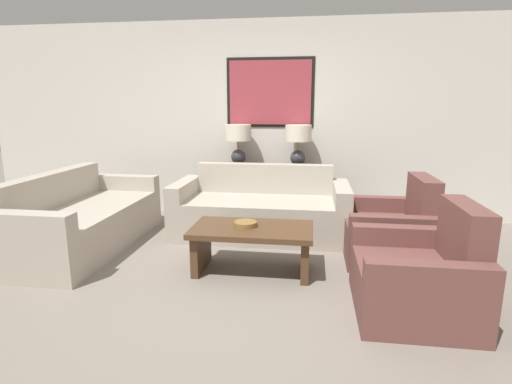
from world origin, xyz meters
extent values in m
plane|color=slate|center=(0.00, 0.00, 0.00)|extent=(20.00, 20.00, 0.00)
cube|color=beige|center=(0.00, 2.34, 1.32)|extent=(8.29, 0.10, 2.65)
cube|color=black|center=(0.00, 2.28, 1.70)|extent=(1.18, 0.01, 0.92)
cube|color=#9E3842|center=(0.00, 2.28, 1.70)|extent=(1.10, 0.02, 0.84)
cube|color=#332319|center=(0.00, 2.06, 0.36)|extent=(1.33, 0.39, 0.73)
cylinder|color=#333338|center=(-0.40, 2.06, 0.74)|extent=(0.17, 0.17, 0.02)
sphere|color=#333338|center=(-0.40, 2.06, 0.85)|extent=(0.20, 0.20, 0.20)
cylinder|color=#8C7A51|center=(-0.40, 2.06, 1.01)|extent=(0.02, 0.02, 0.12)
cylinder|color=beige|center=(-0.40, 2.06, 1.18)|extent=(0.34, 0.34, 0.21)
cylinder|color=#333338|center=(0.40, 2.06, 0.74)|extent=(0.17, 0.17, 0.02)
sphere|color=#333338|center=(0.40, 2.06, 0.85)|extent=(0.20, 0.20, 0.20)
cylinder|color=#8C7A51|center=(0.40, 2.06, 1.01)|extent=(0.02, 0.02, 0.12)
cylinder|color=beige|center=(0.40, 2.06, 1.18)|extent=(0.34, 0.34, 0.21)
cube|color=#ADA393|center=(0.00, 1.25, 0.23)|extent=(1.69, 0.74, 0.45)
cube|color=#ADA393|center=(0.00, 1.71, 0.41)|extent=(1.69, 0.18, 0.82)
cube|color=#ADA393|center=(-0.93, 1.34, 0.32)|extent=(0.18, 0.92, 0.64)
cube|color=#ADA393|center=(0.93, 1.34, 0.32)|extent=(0.18, 0.92, 0.64)
cube|color=#ADA393|center=(-1.77, 0.69, 0.23)|extent=(0.74, 1.69, 0.45)
cube|color=#ADA393|center=(-2.23, 0.69, 0.41)|extent=(0.18, 1.69, 0.82)
cube|color=#ADA393|center=(-1.86, -0.25, 0.32)|extent=(0.92, 0.18, 0.64)
cube|color=#ADA393|center=(-1.86, 1.62, 0.32)|extent=(0.92, 0.18, 0.64)
cube|color=#4C331E|center=(0.06, 0.27, 0.41)|extent=(1.11, 0.62, 0.05)
cube|color=#4C331E|center=(-0.43, 0.27, 0.19)|extent=(0.07, 0.49, 0.38)
cube|color=#4C331E|center=(0.55, 0.27, 0.19)|extent=(0.07, 0.49, 0.38)
cylinder|color=olive|center=(-0.01, 0.29, 0.46)|extent=(0.21, 0.21, 0.04)
cube|color=brown|center=(1.27, 0.82, 0.19)|extent=(0.65, 0.66, 0.38)
cube|color=brown|center=(1.69, 0.82, 0.42)|extent=(0.18, 0.66, 0.85)
cube|color=brown|center=(1.36, 1.22, 0.27)|extent=(0.83, 0.14, 0.54)
cube|color=brown|center=(1.36, 0.42, 0.27)|extent=(0.83, 0.14, 0.54)
cube|color=brown|center=(1.27, -0.29, 0.19)|extent=(0.65, 0.66, 0.38)
cube|color=brown|center=(1.69, -0.29, 0.42)|extent=(0.18, 0.66, 0.85)
cube|color=brown|center=(1.36, 0.11, 0.27)|extent=(0.83, 0.14, 0.54)
cube|color=brown|center=(1.36, -0.69, 0.27)|extent=(0.83, 0.14, 0.54)
camera|label=1|loc=(0.58, -3.21, 1.53)|focal=28.00mm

